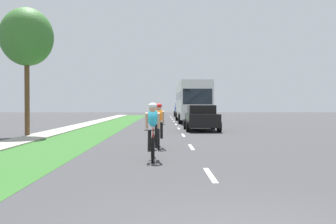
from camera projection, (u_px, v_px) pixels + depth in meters
ground_plane at (179, 130)px, 24.02m from camera, size 120.00×120.00×0.00m
grass_verge at (99, 130)px, 23.95m from camera, size 2.78×70.00×0.01m
sidewalk_concrete at (66, 130)px, 23.93m from camera, size 1.39×70.00×0.10m
lane_markings_center at (177, 126)px, 28.02m from camera, size 0.12×52.20×0.01m
cyclist_lead at (153, 131)px, 10.67m from camera, size 0.42×1.72×1.58m
cyclist_trailing at (159, 125)px, 13.74m from camera, size 0.42×1.72×1.58m
sedan_black at (201, 118)px, 23.28m from camera, size 1.98×4.30×1.52m
bus_white at (192, 100)px, 35.19m from camera, size 2.78×11.60×3.48m
suv_blue at (182, 110)px, 51.87m from camera, size 2.15×4.70×1.79m
street_tree_near at (27, 38)px, 18.97m from camera, size 2.57×2.57×6.28m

